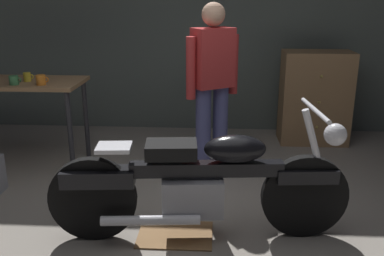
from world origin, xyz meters
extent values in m
plane|color=gray|center=(0.00, 0.00, 0.00)|extent=(12.00, 12.00, 0.00)
cube|color=#56605B|center=(0.00, 2.80, 1.55)|extent=(8.00, 0.12, 3.10)
cube|color=#99724C|center=(-1.77, 1.38, 0.88)|extent=(1.30, 0.64, 0.04)
cylinder|color=#2D2D33|center=(-1.18, 1.12, 0.43)|extent=(0.05, 0.05, 0.86)
cylinder|color=#2D2D33|center=(-1.18, 1.64, 0.43)|extent=(0.05, 0.05, 0.86)
cylinder|color=black|center=(0.91, 0.12, 0.32)|extent=(0.64, 0.13, 0.64)
cylinder|color=black|center=(-0.64, -0.01, 0.32)|extent=(0.64, 0.13, 0.64)
cube|color=black|center=(0.91, 0.12, 0.50)|extent=(0.45, 0.18, 0.10)
cube|color=black|center=(-0.59, -0.01, 0.50)|extent=(0.53, 0.22, 0.12)
cube|color=gray|center=(0.08, 0.05, 0.34)|extent=(0.46, 0.28, 0.28)
cube|color=black|center=(0.18, 0.06, 0.55)|extent=(1.10, 0.20, 0.10)
ellipsoid|color=black|center=(0.38, 0.08, 0.70)|extent=(0.46, 0.26, 0.20)
cube|color=black|center=(-0.07, 0.04, 0.70)|extent=(0.38, 0.27, 0.10)
cube|color=silver|center=(-0.46, 0.00, 0.72)|extent=(0.26, 0.22, 0.03)
cylinder|color=silver|center=(0.97, 0.13, 0.65)|extent=(0.27, 0.07, 0.68)
cylinder|color=silver|center=(0.93, 0.13, 0.98)|extent=(0.08, 0.60, 0.03)
sphere|color=silver|center=(1.09, 0.14, 0.80)|extent=(0.16, 0.16, 0.16)
cylinder|color=silver|center=(-0.20, -0.11, 0.22)|extent=(0.70, 0.13, 0.07)
cylinder|color=#52558D|center=(0.28, 1.36, 0.44)|extent=(0.15, 0.15, 0.88)
cylinder|color=#52558D|center=(0.12, 1.25, 0.44)|extent=(0.15, 0.15, 0.88)
cube|color=#BF3333|center=(0.20, 1.30, 1.16)|extent=(0.44, 0.39, 0.56)
cylinder|color=#BF3333|center=(0.40, 1.43, 1.08)|extent=(0.09, 0.09, 0.58)
cylinder|color=#BF3333|center=(0.00, 1.17, 1.08)|extent=(0.09, 0.09, 0.58)
sphere|color=tan|center=(0.20, 1.30, 1.56)|extent=(0.22, 0.22, 0.22)
cube|color=#99724C|center=(1.41, 2.30, 0.55)|extent=(0.80, 0.44, 1.10)
sphere|color=tan|center=(1.41, 2.07, 0.85)|extent=(0.04, 0.04, 0.04)
sphere|color=tan|center=(1.41, 2.07, 0.55)|extent=(0.04, 0.04, 0.04)
sphere|color=tan|center=(1.41, 2.07, 0.25)|extent=(0.04, 0.04, 0.04)
cube|color=olive|center=(-0.05, 0.06, 0.01)|extent=(0.56, 0.40, 0.01)
cylinder|color=yellow|center=(-1.66, 1.36, 0.94)|extent=(0.07, 0.07, 0.09)
torus|color=yellow|center=(-1.61, 1.36, 0.95)|extent=(0.05, 0.01, 0.05)
cylinder|color=#3D7F4C|center=(-1.71, 1.19, 0.94)|extent=(0.09, 0.09, 0.09)
torus|color=#3D7F4C|center=(-1.66, 1.19, 0.95)|extent=(0.05, 0.01, 0.05)
cylinder|color=orange|center=(-1.45, 1.20, 0.95)|extent=(0.09, 0.09, 0.10)
torus|color=orange|center=(-1.40, 1.20, 0.95)|extent=(0.05, 0.01, 0.05)
camera|label=1|loc=(0.25, -2.77, 1.76)|focal=40.11mm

